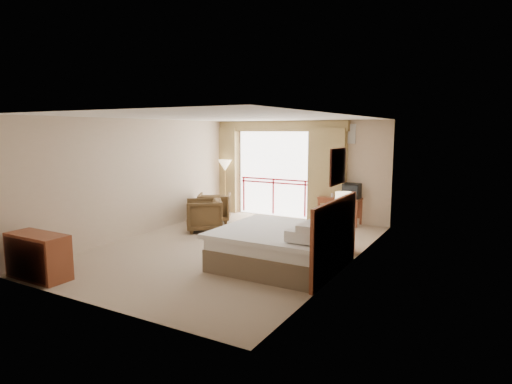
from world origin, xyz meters
The scene contains 29 objects.
floor centered at (0.00, 0.00, 0.00)m, with size 7.00×7.00×0.00m, color gray.
ceiling centered at (0.00, 0.00, 2.70)m, with size 7.00×7.00×0.00m, color white.
wall_back centered at (0.00, 3.50, 1.35)m, with size 5.00×5.00×0.00m, color #C4AB90.
wall_front centered at (0.00, -3.50, 1.35)m, with size 5.00×5.00×0.00m, color #C4AB90.
wall_left centered at (-2.50, 0.00, 1.35)m, with size 7.00×7.00×0.00m, color #C4AB90.
wall_right centered at (2.50, 0.00, 1.35)m, with size 7.00×7.00×0.00m, color #C4AB90.
balcony_door centered at (-0.80, 3.48, 1.20)m, with size 2.40×2.40×0.00m, color white.
balcony_railing centered at (-0.80, 3.46, 0.81)m, with size 2.09×0.03×1.02m.
curtain_left centered at (-2.45, 3.35, 1.25)m, with size 1.00×0.26×2.50m, color olive.
curtain_right centered at (0.85, 3.35, 1.25)m, with size 1.00×0.26×2.50m, color olive.
valance centered at (-0.80, 3.38, 2.55)m, with size 4.40×0.22×0.28m, color olive.
hvac_vent centered at (1.30, 3.47, 2.35)m, with size 0.50×0.04×0.50m, color silver.
bed centered at (1.50, -0.60, 0.38)m, with size 2.13×2.06×0.97m.
headboard centered at (2.46, -0.60, 0.65)m, with size 0.06×2.10×1.30m, color maroon.
framed_art centered at (2.47, -0.60, 1.85)m, with size 0.04×0.72×0.60m.
nightstand centered at (2.13, 0.83, 0.26)m, with size 0.37×0.44×0.53m, color maroon.
table_lamp centered at (2.13, 0.88, 1.04)m, with size 0.37×0.37×0.66m.
phone centered at (2.08, 0.68, 0.56)m, with size 0.16×0.13×0.07m, color black.
desk centered at (1.25, 3.33, 0.55)m, with size 1.09×0.53×0.71m.
tv centered at (1.55, 3.27, 0.90)m, with size 0.43×0.34×0.39m.
coffee_maker centered at (0.90, 3.28, 0.83)m, with size 0.12×0.12×0.25m, color black.
cup centered at (1.05, 3.23, 0.76)m, with size 0.07×0.07×0.10m, color white.
wastebasket centered at (0.88, 2.58, 0.15)m, with size 0.24×0.24×0.31m, color black.
armchair_far centered at (-1.79, 1.94, 0.00)m, with size 0.83×0.85×0.77m, color #422E18.
armchair_near centered at (-1.40, 0.93, 0.00)m, with size 0.83×0.86×0.78m, color #422E18.
side_table centered at (-1.74, 1.66, 0.35)m, with size 0.47×0.47×0.51m.
book centered at (-1.74, 1.66, 0.51)m, with size 0.15×0.20×0.02m, color white.
floor_lamp centered at (-2.20, 3.08, 1.36)m, with size 0.40×0.40×1.58m.
dresser centered at (-1.75, -3.19, 0.38)m, with size 1.13×0.48×0.75m.
Camera 1 is at (4.75, -7.35, 2.44)m, focal length 30.00 mm.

